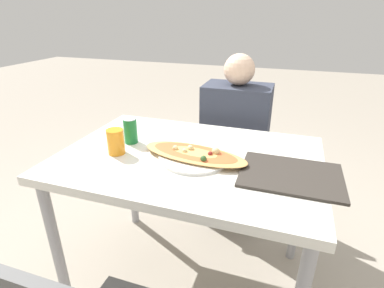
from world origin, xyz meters
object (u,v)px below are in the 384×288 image
chair_far_seated (237,149)px  soda_can (131,131)px  pizza_main (194,155)px  drink_glass (116,142)px  person_seated (235,130)px  dining_table (189,170)px

chair_far_seated → soda_can: size_ratio=7.07×
pizza_main → soda_can: soda_can is taller
soda_can → drink_glass: soda_can is taller
soda_can → person_seated: bearing=54.4°
dining_table → drink_glass: 0.36m
chair_far_seated → dining_table: bearing=82.5°
dining_table → soda_can: 0.35m
chair_far_seated → soda_can: 0.89m
soda_can → dining_table: bearing=-7.2°
chair_far_seated → drink_glass: (-0.42, -0.83, 0.34)m
chair_far_seated → person_seated: bearing=90.0°
pizza_main → dining_table: bearing=141.6°
person_seated → pizza_main: size_ratio=2.27×
pizza_main → soda_can: bearing=169.1°
pizza_main → drink_glass: 0.37m
pizza_main → soda_can: 0.37m
person_seated → chair_far_seated: bearing=-90.0°
drink_glass → person_seated: bearing=59.6°
dining_table → person_seated: person_seated is taller
chair_far_seated → drink_glass: size_ratio=7.59×
drink_glass → dining_table: bearing=15.8°
person_seated → dining_table: bearing=81.1°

